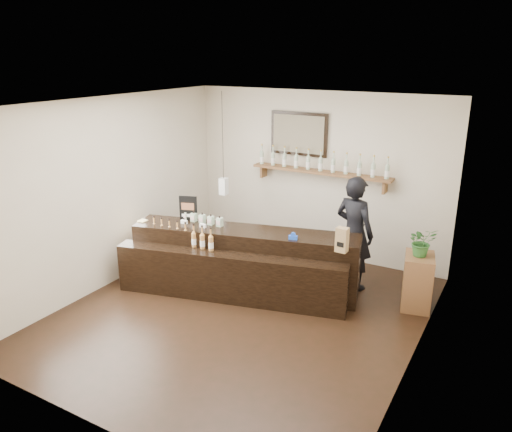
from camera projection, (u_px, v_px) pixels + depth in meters
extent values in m
plane|color=black|center=(241.00, 314.00, 6.77)|extent=(5.00, 5.00, 0.00)
plane|color=beige|center=(317.00, 176.00, 8.39)|extent=(4.50, 0.00, 4.50)
plane|color=beige|center=(89.00, 296.00, 4.27)|extent=(4.50, 0.00, 4.50)
plane|color=beige|center=(111.00, 193.00, 7.38)|extent=(0.00, 5.00, 5.00)
plane|color=beige|center=(422.00, 249.00, 5.28)|extent=(0.00, 5.00, 5.00)
plane|color=white|center=(239.00, 104.00, 5.89)|extent=(5.00, 5.00, 0.00)
cube|color=brown|center=(320.00, 172.00, 8.21)|extent=(2.40, 0.25, 0.04)
cube|color=brown|center=(264.00, 171.00, 8.78)|extent=(0.04, 0.20, 0.20)
cube|color=brown|center=(385.00, 187.00, 7.77)|extent=(0.04, 0.20, 0.20)
cube|color=black|center=(299.00, 134.00, 8.32)|extent=(1.02, 0.04, 0.72)
cube|color=#4B4030|center=(298.00, 134.00, 8.30)|extent=(0.92, 0.01, 0.62)
cube|color=white|center=(224.00, 186.00, 8.31)|extent=(0.12, 0.12, 0.28)
cylinder|color=black|center=(223.00, 136.00, 8.04)|extent=(0.01, 0.01, 1.41)
cylinder|color=#ACC4A4|center=(262.00, 158.00, 8.69)|extent=(0.07, 0.07, 0.20)
cone|color=#ACC4A4|center=(262.00, 151.00, 8.65)|extent=(0.07, 0.07, 0.05)
cylinder|color=#ACC4A4|center=(262.00, 147.00, 8.63)|extent=(0.02, 0.02, 0.07)
cylinder|color=gold|center=(262.00, 145.00, 8.61)|extent=(0.03, 0.03, 0.02)
cylinder|color=white|center=(262.00, 159.00, 8.69)|extent=(0.07, 0.07, 0.09)
cylinder|color=#ACC4A4|center=(273.00, 159.00, 8.58)|extent=(0.07, 0.07, 0.20)
cone|color=#ACC4A4|center=(273.00, 152.00, 8.54)|extent=(0.07, 0.07, 0.05)
cylinder|color=#ACC4A4|center=(273.00, 148.00, 8.52)|extent=(0.02, 0.02, 0.07)
cylinder|color=gold|center=(273.00, 146.00, 8.51)|extent=(0.03, 0.03, 0.02)
cylinder|color=white|center=(273.00, 160.00, 8.59)|extent=(0.07, 0.07, 0.09)
cylinder|color=#ACC4A4|center=(284.00, 161.00, 8.48)|extent=(0.07, 0.07, 0.20)
cone|color=#ACC4A4|center=(285.00, 153.00, 8.44)|extent=(0.07, 0.07, 0.05)
cylinder|color=#ACC4A4|center=(285.00, 150.00, 8.42)|extent=(0.02, 0.02, 0.07)
cylinder|color=gold|center=(285.00, 147.00, 8.41)|extent=(0.03, 0.03, 0.02)
cylinder|color=white|center=(284.00, 162.00, 8.49)|extent=(0.07, 0.07, 0.09)
cylinder|color=#ACC4A4|center=(296.00, 162.00, 8.38)|extent=(0.07, 0.07, 0.20)
cone|color=#ACC4A4|center=(296.00, 154.00, 8.34)|extent=(0.07, 0.07, 0.05)
cylinder|color=#ACC4A4|center=(296.00, 151.00, 8.32)|extent=(0.02, 0.02, 0.07)
cylinder|color=gold|center=(296.00, 148.00, 8.30)|extent=(0.03, 0.03, 0.02)
cylinder|color=white|center=(296.00, 163.00, 8.38)|extent=(0.07, 0.07, 0.09)
cylinder|color=#ACC4A4|center=(308.00, 163.00, 8.27)|extent=(0.07, 0.07, 0.20)
cone|color=#ACC4A4|center=(308.00, 156.00, 8.23)|extent=(0.07, 0.07, 0.05)
cylinder|color=#ACC4A4|center=(309.00, 152.00, 8.22)|extent=(0.02, 0.02, 0.07)
cylinder|color=gold|center=(309.00, 149.00, 8.20)|extent=(0.03, 0.03, 0.02)
cylinder|color=white|center=(308.00, 164.00, 8.28)|extent=(0.07, 0.07, 0.09)
cylinder|color=#ACC4A4|center=(320.00, 165.00, 8.17)|extent=(0.07, 0.07, 0.20)
cone|color=#ACC4A4|center=(321.00, 157.00, 8.13)|extent=(0.07, 0.07, 0.05)
cylinder|color=#ACC4A4|center=(321.00, 153.00, 8.11)|extent=(0.02, 0.02, 0.07)
cylinder|color=gold|center=(321.00, 151.00, 8.10)|extent=(0.03, 0.03, 0.02)
cylinder|color=white|center=(320.00, 166.00, 8.18)|extent=(0.07, 0.07, 0.09)
cylinder|color=#ACC4A4|center=(333.00, 166.00, 8.07)|extent=(0.07, 0.07, 0.20)
cone|color=#ACC4A4|center=(333.00, 158.00, 8.03)|extent=(0.07, 0.07, 0.05)
cylinder|color=#ACC4A4|center=(334.00, 155.00, 8.01)|extent=(0.02, 0.02, 0.07)
cylinder|color=gold|center=(334.00, 152.00, 7.99)|extent=(0.03, 0.03, 0.02)
cylinder|color=white|center=(333.00, 167.00, 8.07)|extent=(0.07, 0.07, 0.09)
cylinder|color=#ACC4A4|center=(346.00, 168.00, 7.96)|extent=(0.07, 0.07, 0.20)
cone|color=#ACC4A4|center=(347.00, 160.00, 7.92)|extent=(0.07, 0.07, 0.05)
cylinder|color=#ACC4A4|center=(347.00, 156.00, 7.91)|extent=(0.02, 0.02, 0.07)
cylinder|color=gold|center=(347.00, 153.00, 7.89)|extent=(0.03, 0.03, 0.02)
cylinder|color=white|center=(346.00, 169.00, 7.97)|extent=(0.07, 0.07, 0.09)
cylinder|color=#ACC4A4|center=(359.00, 169.00, 7.86)|extent=(0.07, 0.07, 0.20)
cone|color=#ACC4A4|center=(360.00, 161.00, 7.82)|extent=(0.07, 0.07, 0.05)
cylinder|color=#ACC4A4|center=(360.00, 157.00, 7.80)|extent=(0.02, 0.02, 0.07)
cylinder|color=gold|center=(360.00, 155.00, 7.79)|extent=(0.03, 0.03, 0.02)
cylinder|color=white|center=(359.00, 170.00, 7.87)|extent=(0.07, 0.07, 0.09)
cylinder|color=#ACC4A4|center=(373.00, 171.00, 7.76)|extent=(0.07, 0.07, 0.20)
cone|color=#ACC4A4|center=(374.00, 163.00, 7.72)|extent=(0.07, 0.07, 0.05)
cylinder|color=#ACC4A4|center=(374.00, 159.00, 7.70)|extent=(0.02, 0.02, 0.07)
cylinder|color=gold|center=(374.00, 156.00, 7.69)|extent=(0.03, 0.03, 0.02)
cylinder|color=white|center=(373.00, 172.00, 7.77)|extent=(0.07, 0.07, 0.09)
cylinder|color=#ACC4A4|center=(387.00, 172.00, 7.66)|extent=(0.07, 0.07, 0.20)
cone|color=#ACC4A4|center=(388.00, 164.00, 7.62)|extent=(0.07, 0.07, 0.05)
cylinder|color=#ACC4A4|center=(388.00, 160.00, 7.60)|extent=(0.02, 0.02, 0.07)
cylinder|color=gold|center=(388.00, 157.00, 7.58)|extent=(0.03, 0.03, 0.02)
cylinder|color=white|center=(387.00, 174.00, 7.66)|extent=(0.07, 0.07, 0.09)
cube|color=black|center=(245.00, 259.00, 7.37)|extent=(3.37, 1.38, 0.93)
cube|color=black|center=(229.00, 277.00, 7.04)|extent=(3.30, 1.10, 0.71)
cube|color=white|center=(184.00, 222.00, 7.47)|extent=(0.10, 0.04, 0.05)
cube|color=white|center=(203.00, 226.00, 7.31)|extent=(0.10, 0.04, 0.05)
cube|color=#D5C482|center=(143.00, 231.00, 7.64)|extent=(0.12, 0.12, 0.12)
cube|color=#D5C482|center=(143.00, 224.00, 7.60)|extent=(0.12, 0.12, 0.12)
cube|color=#ACC4A4|center=(186.00, 216.00, 7.64)|extent=(0.08, 0.08, 0.13)
cube|color=beige|center=(184.00, 216.00, 7.61)|extent=(0.07, 0.00, 0.06)
cylinder|color=black|center=(185.00, 211.00, 7.62)|extent=(0.02, 0.02, 0.03)
cube|color=#ACC4A4|center=(194.00, 217.00, 7.57)|extent=(0.08, 0.08, 0.13)
cube|color=beige|center=(192.00, 218.00, 7.53)|extent=(0.07, 0.00, 0.06)
cylinder|color=black|center=(194.00, 212.00, 7.55)|extent=(0.02, 0.02, 0.03)
cube|color=#ACC4A4|center=(202.00, 219.00, 7.50)|extent=(0.08, 0.08, 0.13)
cube|color=beige|center=(201.00, 220.00, 7.46)|extent=(0.07, 0.00, 0.06)
cylinder|color=black|center=(202.00, 214.00, 7.47)|extent=(0.02, 0.02, 0.03)
cube|color=#ACC4A4|center=(211.00, 220.00, 7.42)|extent=(0.08, 0.08, 0.13)
cube|color=beige|center=(209.00, 221.00, 7.39)|extent=(0.07, 0.00, 0.06)
cylinder|color=black|center=(211.00, 215.00, 7.40)|extent=(0.02, 0.02, 0.03)
cube|color=#ACC4A4|center=(220.00, 222.00, 7.35)|extent=(0.08, 0.08, 0.13)
cube|color=beige|center=(218.00, 223.00, 7.31)|extent=(0.07, 0.00, 0.06)
cylinder|color=black|center=(220.00, 217.00, 7.33)|extent=(0.02, 0.02, 0.03)
cylinder|color=#AD763A|center=(155.00, 231.00, 7.52)|extent=(0.07, 0.07, 0.20)
cone|color=#AD763A|center=(154.00, 223.00, 7.48)|extent=(0.07, 0.07, 0.05)
cylinder|color=#AD763A|center=(154.00, 220.00, 7.46)|extent=(0.02, 0.02, 0.07)
cylinder|color=black|center=(154.00, 217.00, 7.44)|extent=(0.03, 0.03, 0.02)
cylinder|color=white|center=(155.00, 233.00, 7.52)|extent=(0.07, 0.07, 0.09)
cylinder|color=#AD763A|center=(162.00, 233.00, 7.45)|extent=(0.07, 0.07, 0.20)
cone|color=#AD763A|center=(162.00, 225.00, 7.41)|extent=(0.07, 0.07, 0.05)
cylinder|color=#AD763A|center=(161.00, 221.00, 7.39)|extent=(0.02, 0.02, 0.07)
cylinder|color=black|center=(161.00, 218.00, 7.37)|extent=(0.03, 0.03, 0.02)
cylinder|color=white|center=(162.00, 234.00, 7.45)|extent=(0.07, 0.07, 0.09)
cylinder|color=#AD763A|center=(170.00, 235.00, 7.38)|extent=(0.07, 0.07, 0.20)
cone|color=#AD763A|center=(170.00, 227.00, 7.34)|extent=(0.07, 0.07, 0.05)
cylinder|color=#AD763A|center=(169.00, 223.00, 7.32)|extent=(0.02, 0.02, 0.07)
cylinder|color=black|center=(169.00, 220.00, 7.31)|extent=(0.03, 0.03, 0.02)
cylinder|color=white|center=(170.00, 236.00, 7.39)|extent=(0.07, 0.07, 0.09)
cylinder|color=#AD763A|center=(178.00, 236.00, 7.31)|extent=(0.07, 0.07, 0.20)
cone|color=#AD763A|center=(177.00, 228.00, 7.27)|extent=(0.07, 0.07, 0.05)
cylinder|color=#AD763A|center=(177.00, 224.00, 7.25)|extent=(0.02, 0.02, 0.07)
cylinder|color=black|center=(177.00, 221.00, 7.24)|extent=(0.03, 0.03, 0.02)
cylinder|color=white|center=(178.00, 238.00, 7.32)|extent=(0.07, 0.07, 0.09)
cylinder|color=#AD763A|center=(186.00, 238.00, 7.24)|extent=(0.07, 0.07, 0.20)
cone|color=#AD763A|center=(186.00, 230.00, 7.20)|extent=(0.07, 0.07, 0.05)
cylinder|color=#AD763A|center=(185.00, 226.00, 7.18)|extent=(0.02, 0.02, 0.07)
cylinder|color=black|center=(185.00, 223.00, 7.17)|extent=(0.03, 0.03, 0.02)
cylinder|color=white|center=(186.00, 240.00, 7.25)|extent=(0.07, 0.07, 0.09)
cylinder|color=#AD763A|center=(194.00, 240.00, 7.17)|extent=(0.07, 0.07, 0.20)
cone|color=#AD763A|center=(194.00, 232.00, 7.13)|extent=(0.07, 0.07, 0.05)
cylinder|color=#AD763A|center=(194.00, 228.00, 7.11)|extent=(0.02, 0.02, 0.07)
cylinder|color=black|center=(193.00, 225.00, 7.10)|extent=(0.03, 0.03, 0.02)
cylinder|color=white|center=(194.00, 241.00, 7.18)|extent=(0.07, 0.07, 0.09)
cylinder|color=#AD763A|center=(202.00, 242.00, 7.10)|extent=(0.07, 0.07, 0.20)
cone|color=#AD763A|center=(202.00, 234.00, 7.06)|extent=(0.07, 0.07, 0.05)
cylinder|color=#AD763A|center=(202.00, 230.00, 7.05)|extent=(0.02, 0.02, 0.07)
cylinder|color=black|center=(202.00, 226.00, 7.03)|extent=(0.03, 0.03, 0.02)
cylinder|color=white|center=(203.00, 243.00, 7.11)|extent=(0.07, 0.07, 0.09)
cylinder|color=#AD763A|center=(211.00, 244.00, 7.04)|extent=(0.07, 0.07, 0.20)
cone|color=#AD763A|center=(211.00, 235.00, 7.00)|extent=(0.07, 0.07, 0.05)
cylinder|color=#AD763A|center=(211.00, 231.00, 6.98)|extent=(0.02, 0.02, 0.07)
cylinder|color=black|center=(211.00, 228.00, 6.96)|extent=(0.03, 0.03, 0.02)
cylinder|color=white|center=(211.00, 245.00, 7.04)|extent=(0.07, 0.07, 0.09)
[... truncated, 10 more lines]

